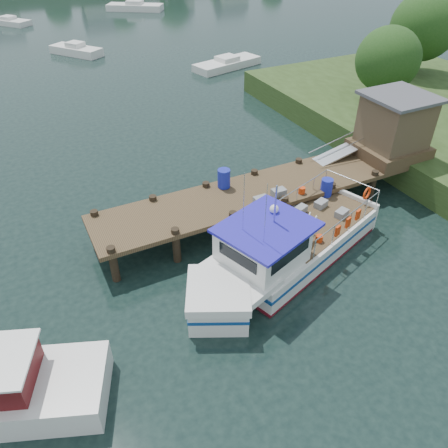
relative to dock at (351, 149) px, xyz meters
name	(u,v)px	position (x,y,z in m)	size (l,w,h in m)	color
ground_plane	(229,224)	(-6.51, -0.01, -2.24)	(160.00, 160.00, 0.00)	black
dock	(351,149)	(0.00, 0.00, 0.00)	(16.60, 3.00, 4.78)	#493722
lobster_boat	(282,250)	(-6.02, -3.51, -1.36)	(9.84, 5.56, 4.83)	silver
moored_far	(135,7)	(4.59, 49.57, -1.77)	(7.57, 6.20, 1.26)	silver
moored_b	(76,50)	(-6.98, 31.02, -1.81)	(4.49, 5.31, 1.16)	silver
moored_c	(227,63)	(4.03, 20.88, -1.88)	(6.57, 3.58, 0.99)	silver
moored_d	(9,21)	(-11.57, 47.97, -1.89)	(4.98, 5.63, 0.96)	silver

